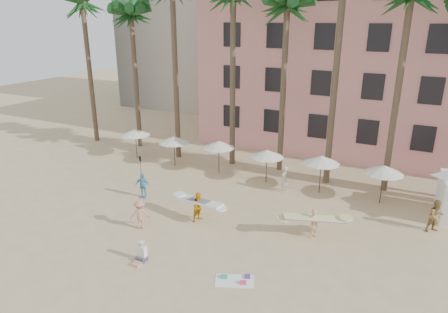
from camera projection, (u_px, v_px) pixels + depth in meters
ground at (190, 278)px, 18.76m from camera, size 120.00×120.00×0.00m
pink_hotel at (410, 61)px, 35.09m from camera, size 35.00×14.00×16.00m
umbrella_row at (242, 149)px, 29.81m from camera, size 22.50×2.70×2.73m
beach_towel at (236, 280)px, 18.56m from camera, size 2.05×1.63×0.14m
carrier_yellow at (314, 222)px, 21.93m from camera, size 3.39×2.28×1.70m
carrier_white at (199, 206)px, 23.81m from camera, size 3.28×1.31×1.81m
beachgoers at (256, 203)px, 24.30m from camera, size 18.85×9.67×1.93m
paddle at (141, 167)px, 28.76m from camera, size 0.18×0.04×2.23m
seated_man at (141, 255)px, 19.92m from camera, size 0.48×0.84×1.09m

